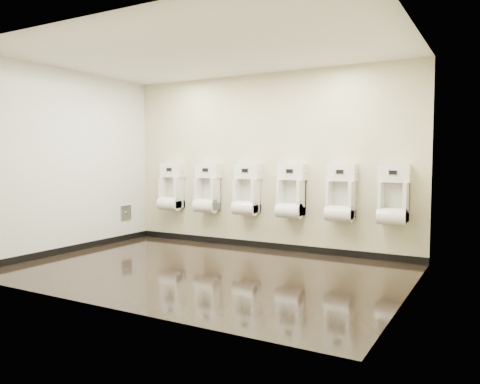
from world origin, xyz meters
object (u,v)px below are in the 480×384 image
object	(u,v)px
urinal_2	(247,193)
urinal_5	(393,199)
urinal_3	(291,195)
access_panel	(126,212)
urinal_4	(341,197)
urinal_1	(207,192)
urinal_0	(171,190)

from	to	relation	value
urinal_2	urinal_5	distance (m)	2.29
urinal_2	urinal_3	xyz separation A→B (m)	(0.77, 0.00, 0.00)
access_panel	urinal_4	distance (m)	3.82
urinal_4	urinal_1	bearing A→B (deg)	180.00
urinal_0	urinal_5	size ratio (longest dim) A/B	1.00
access_panel	urinal_4	bearing A→B (deg)	6.13
urinal_0	urinal_1	bearing A→B (deg)	0.00
urinal_2	urinal_3	size ratio (longest dim) A/B	1.00
urinal_3	urinal_5	distance (m)	1.52
urinal_2	urinal_4	xyz separation A→B (m)	(1.55, 0.00, 0.00)
urinal_1	urinal_4	size ratio (longest dim) A/B	1.00
urinal_2	access_panel	bearing A→B (deg)	-169.67
access_panel	urinal_2	xyz separation A→B (m)	(2.22, 0.41, 0.39)
urinal_0	urinal_5	distance (m)	3.81
urinal_1	urinal_2	xyz separation A→B (m)	(0.76, 0.00, 0.00)
urinal_4	urinal_5	world-z (taller)	same
urinal_1	urinal_5	xyz separation A→B (m)	(3.05, 0.00, 0.00)
urinal_0	urinal_3	distance (m)	2.29
urinal_2	urinal_5	world-z (taller)	same
urinal_4	urinal_5	distance (m)	0.74
urinal_4	urinal_5	size ratio (longest dim) A/B	1.00
access_panel	urinal_0	size ratio (longest dim) A/B	0.31
urinal_0	urinal_4	distance (m)	3.07
urinal_0	urinal_1	xyz separation A→B (m)	(0.76, 0.00, 0.00)
urinal_0	urinal_4	world-z (taller)	same
urinal_1	access_panel	bearing A→B (deg)	-164.55
urinal_1	urinal_4	world-z (taller)	same
urinal_2	urinal_0	bearing A→B (deg)	180.00
urinal_2	urinal_4	bearing A→B (deg)	0.00
access_panel	urinal_5	distance (m)	4.55
urinal_5	urinal_2	bearing A→B (deg)	180.00
access_panel	urinal_5	xyz separation A→B (m)	(4.52, 0.41, 0.39)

